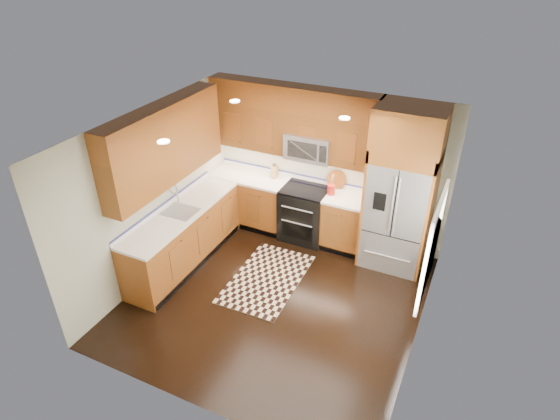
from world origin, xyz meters
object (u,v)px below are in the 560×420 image
at_px(rug, 267,278).
at_px(utensil_crock, 331,187).
at_px(range, 304,214).
at_px(knife_block, 274,171).
at_px(refrigerator, 401,190).

xyz_separation_m(rug, utensil_crock, (0.50, 1.35, 1.06)).
xyz_separation_m(range, utensil_crock, (0.44, 0.03, 0.59)).
xyz_separation_m(range, knife_block, (-0.66, 0.20, 0.58)).
bearing_deg(range, refrigerator, -1.40).
distance_m(rug, knife_block, 1.93).
height_order(refrigerator, knife_block, refrigerator).
bearing_deg(knife_block, refrigerator, -6.14).
height_order(refrigerator, utensil_crock, refrigerator).
distance_m(range, knife_block, 0.90).
xyz_separation_m(range, rug, (-0.06, -1.32, -0.46)).
bearing_deg(rug, knife_block, 110.39).
bearing_deg(range, utensil_crock, 4.33).
distance_m(range, refrigerator, 1.76).
bearing_deg(refrigerator, range, 178.60).
height_order(rug, knife_block, knife_block).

